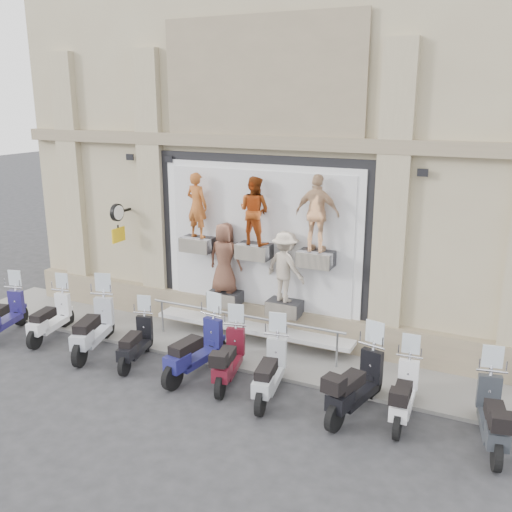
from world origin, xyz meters
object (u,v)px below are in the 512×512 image
at_px(scooter_a, 2,307).
at_px(guard_rail, 244,333).
at_px(scooter_b, 50,309).
at_px(scooter_c, 93,317).
at_px(scooter_e, 195,339).
at_px(clock_sign_bracket, 118,218).
at_px(scooter_i, 405,384).
at_px(scooter_j, 494,404).
at_px(scooter_f, 229,349).
at_px(scooter_g, 270,361).
at_px(scooter_h, 357,374).
at_px(scooter_d, 135,333).

bearing_deg(scooter_a, guard_rail, 3.22).
distance_m(scooter_b, scooter_c, 1.54).
distance_m(scooter_c, scooter_e, 2.79).
bearing_deg(scooter_e, clock_sign_bracket, 157.90).
bearing_deg(scooter_i, guard_rail, 157.22).
height_order(scooter_e, scooter_j, scooter_e).
distance_m(scooter_f, scooter_j, 5.16).
bearing_deg(scooter_a, scooter_g, -13.08).
bearing_deg(scooter_h, scooter_b, -168.83).
bearing_deg(scooter_e, scooter_f, 9.55).
distance_m(scooter_g, scooter_h, 1.73).
bearing_deg(scooter_e, scooter_b, -174.48).
bearing_deg(scooter_c, scooter_j, -16.67).
bearing_deg(scooter_j, scooter_e, 168.72).
xyz_separation_m(clock_sign_bracket, scooter_e, (3.52, -2.01, -1.95)).
height_order(clock_sign_bracket, scooter_h, clock_sign_bracket).
bearing_deg(guard_rail, scooter_f, -74.42).
height_order(guard_rail, scooter_h, scooter_h).
relative_size(scooter_a, scooter_c, 0.89).
xyz_separation_m(scooter_c, scooter_e, (2.79, 0.02, -0.02)).
bearing_deg(scooter_e, scooter_g, 2.26).
bearing_deg(scooter_g, scooter_b, 166.97).
bearing_deg(guard_rail, scooter_i, -19.25).
xyz_separation_m(scooter_b, scooter_e, (4.32, -0.16, 0.09)).
bearing_deg(scooter_a, scooter_e, -11.13).
bearing_deg(guard_rail, scooter_e, -103.88).
xyz_separation_m(guard_rail, scooter_d, (-1.92, -1.60, 0.25)).
xyz_separation_m(scooter_a, scooter_e, (5.51, 0.23, 0.08)).
relative_size(guard_rail, scooter_e, 2.42).
relative_size(scooter_a, scooter_f, 1.00).
bearing_deg(scooter_a, scooter_h, -12.34).
height_order(clock_sign_bracket, scooter_j, clock_sign_bracket).
height_order(scooter_d, scooter_i, scooter_i).
bearing_deg(scooter_g, scooter_c, 168.12).
bearing_deg(scooter_b, scooter_c, -17.00).
distance_m(guard_rail, scooter_j, 5.80).
bearing_deg(clock_sign_bracket, scooter_d, -46.30).
bearing_deg(scooter_i, scooter_d, 178.29).
distance_m(scooter_e, scooter_i, 4.43).
height_order(scooter_f, scooter_h, scooter_h).
relative_size(scooter_c, scooter_h, 1.04).
bearing_deg(clock_sign_bracket, scooter_i, -13.31).
bearing_deg(scooter_h, scooter_a, -166.16).
relative_size(scooter_a, scooter_j, 0.97).
relative_size(scooter_d, scooter_j, 0.90).
distance_m(scooter_a, scooter_i, 9.94).
bearing_deg(scooter_g, scooter_e, 164.69).
xyz_separation_m(scooter_e, scooter_i, (4.42, 0.13, -0.11)).
relative_size(guard_rail, scooter_h, 2.45).
xyz_separation_m(scooter_d, scooter_f, (2.35, 0.08, 0.06)).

